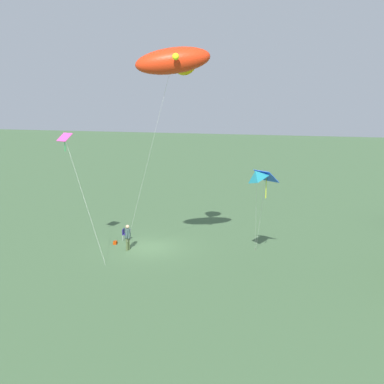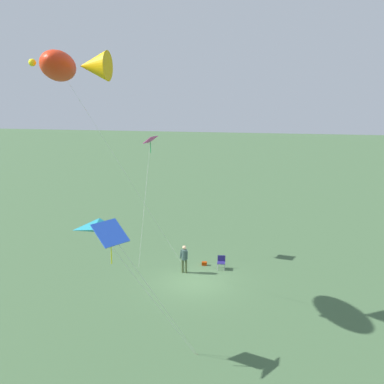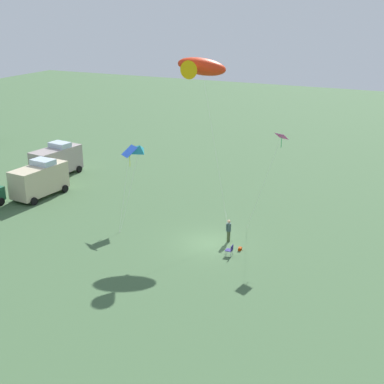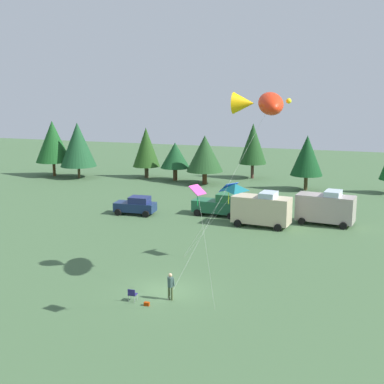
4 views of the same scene
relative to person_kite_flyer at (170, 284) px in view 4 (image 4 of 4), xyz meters
The scene contains 13 objects.
ground_plane 1.74m from the person_kite_flyer, 127.06° to the left, with size 160.00×160.00×0.00m, color #41613C.
person_kite_flyer is the anchor object (origin of this frame).
folding_chair 2.44m from the person_kite_flyer, 155.84° to the right, with size 0.50×0.50×0.82m.
backpack_on_grass 1.91m from the person_kite_flyer, 128.97° to the right, with size 0.32×0.22×0.22m, color #A22F05.
car_navy_hatch 22.65m from the person_kite_flyer, 119.64° to the left, with size 4.30×2.41×1.89m.
truck_green_flatbed 22.18m from the person_kite_flyer, 97.73° to the left, with size 5.13×2.69×2.34m.
van_camper_beige 19.33m from the person_kite_flyer, 84.20° to the left, with size 5.59×3.03×3.34m.
van_motorhome_grey 23.13m from the person_kite_flyer, 70.69° to the left, with size 5.64×3.17×3.34m.
treeline_distant 42.07m from the person_kite_flyer, 112.06° to the left, with size 50.26×11.86×8.04m.
kite_large_fish 12.81m from the person_kite_flyer, 43.94° to the left, with size 6.57×6.90×12.95m.
kite_diamond_blue 10.24m from the person_kite_flyer, 82.06° to the left, with size 4.08×1.63×5.96m.
kite_delta_teal 9.94m from the person_kite_flyer, 77.11° to the left, with size 4.69×1.15×6.14m.
kite_diamond_rainbow 7.54m from the person_kite_flyer, 46.09° to the right, with size 0.89×2.96×7.96m.
Camera 4 is at (12.04, -30.51, 13.29)m, focal length 50.00 mm.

